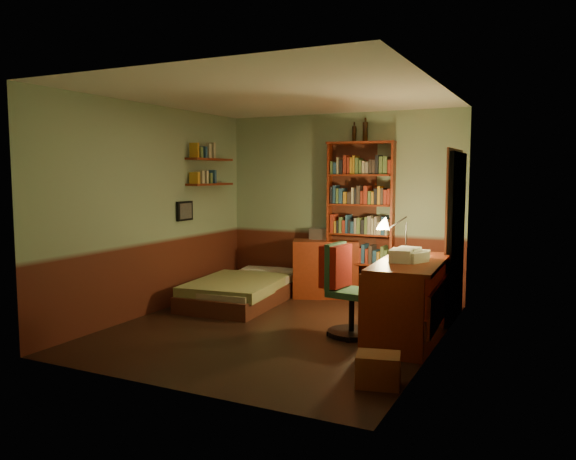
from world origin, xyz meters
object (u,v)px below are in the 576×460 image
at_px(mini_stereo, 321,234).
at_px(desk_lamp, 406,230).
at_px(bookshelf, 360,221).
at_px(desk, 410,300).
at_px(office_chair, 352,284).
at_px(dresser, 326,269).
at_px(bed, 244,281).
at_px(cardboard_box_b, 382,373).
at_px(cardboard_box_a, 378,370).

height_order(mini_stereo, desk_lamp, desk_lamp).
height_order(bookshelf, desk, bookshelf).
distance_m(desk, office_chair, 0.64).
bearing_deg(dresser, office_chair, -82.06).
height_order(bed, bookshelf, bookshelf).
xyz_separation_m(bed, office_chair, (1.87, -0.88, 0.29)).
bearing_deg(bookshelf, office_chair, -81.49).
relative_size(dresser, bookshelf, 0.42).
bearing_deg(office_chair, desk, 22.53).
xyz_separation_m(desk, desk_lamp, (-0.21, 0.59, 0.68)).
bearing_deg(desk, desk_lamp, 106.21).
distance_m(desk, desk_lamp, 0.93).
relative_size(desk, desk_lamp, 2.98).
xyz_separation_m(bed, cardboard_box_b, (2.59, -2.13, -0.18)).
xyz_separation_m(desk_lamp, cardboard_box_a, (0.30, -2.03, -0.97)).
bearing_deg(dresser, cardboard_box_a, -83.00).
xyz_separation_m(mini_stereo, desk, (1.71, -1.63, -0.47)).
relative_size(dresser, office_chair, 0.80).
bearing_deg(dresser, mini_stereo, 113.17).
bearing_deg(office_chair, cardboard_box_b, -53.59).
relative_size(office_chair, cardboard_box_b, 3.89).
relative_size(mini_stereo, cardboard_box_b, 0.99).
distance_m(bed, desk_lamp, 2.41).
xyz_separation_m(bed, desk_lamp, (2.26, -0.12, 0.82)).
height_order(mini_stereo, cardboard_box_b, mini_stereo).
bearing_deg(desk, office_chair, -167.08).
relative_size(desk_lamp, cardboard_box_a, 1.48).
bearing_deg(desk_lamp, dresser, 138.45).
bearing_deg(bookshelf, bed, -154.77).
distance_m(dresser, cardboard_box_b, 3.40).
bearing_deg(desk, cardboard_box_b, -88.22).
height_order(office_chair, cardboard_box_b, office_chair).
bearing_deg(cardboard_box_a, cardboard_box_b, 39.91).
relative_size(bed, cardboard_box_b, 6.52).
bearing_deg(desk, bookshelf, 121.63).
distance_m(bookshelf, office_chair, 1.91).
height_order(desk, cardboard_box_a, desk).
bearing_deg(cardboard_box_a, mini_stereo, 120.41).
bearing_deg(cardboard_box_b, dresser, 120.26).
xyz_separation_m(desk_lamp, cardboard_box_b, (0.33, -2.01, -1.00)).
distance_m(mini_stereo, desk, 2.41).
distance_m(desk, cardboard_box_a, 1.47).
relative_size(office_chair, cardboard_box_a, 3.20).
xyz_separation_m(mini_stereo, cardboard_box_b, (1.83, -3.05, -0.78)).
relative_size(bed, desk_lamp, 3.64).
xyz_separation_m(dresser, office_chair, (0.99, -1.68, 0.16)).
bearing_deg(cardboard_box_b, desk_lamp, 99.26).
height_order(bookshelf, cardboard_box_a, bookshelf).
relative_size(mini_stereo, bookshelf, 0.13).
distance_m(mini_stereo, cardboard_box_a, 3.64).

